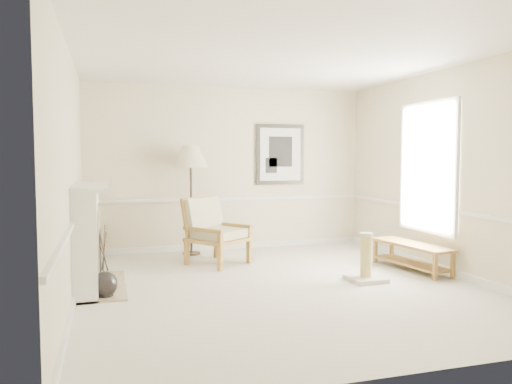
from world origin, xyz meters
TOP-DOWN VIEW (x-y plane):
  - ground at (0.00, 0.00)m, footprint 5.50×5.50m
  - room at (0.14, 0.08)m, footprint 5.04×5.54m
  - fireplace at (-2.34, 0.60)m, footprint 0.64×1.64m
  - floor_vase at (-2.15, 0.05)m, footprint 0.30×0.30m
  - armchair at (-0.55, 1.61)m, footprint 1.11×1.12m
  - floor_lamp at (-0.75, 2.40)m, footprint 0.74×0.74m
  - bench at (2.15, 0.31)m, footprint 0.60×1.43m
  - scratching_post at (1.18, -0.08)m, footprint 0.46×0.46m

SIDE VIEW (x-z plane):
  - ground at x=0.00m, z-range 0.00..0.00m
  - floor_vase at x=-2.15m, z-range -0.28..0.60m
  - scratching_post at x=1.18m, z-range -0.12..0.53m
  - bench at x=2.15m, z-range 0.07..0.46m
  - armchair at x=-0.55m, z-range 0.04..1.07m
  - fireplace at x=-2.34m, z-range -0.01..1.30m
  - floor_lamp at x=-0.75m, z-range 0.69..2.53m
  - room at x=0.14m, z-range 0.41..3.33m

